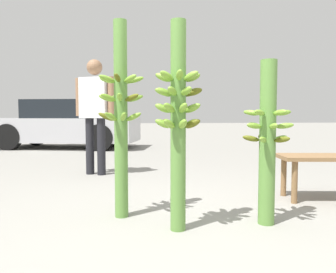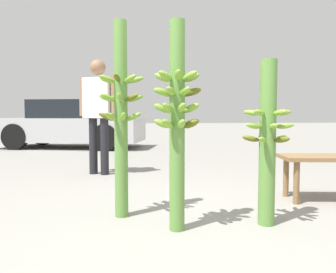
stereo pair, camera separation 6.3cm
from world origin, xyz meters
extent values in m
plane|color=gray|center=(0.00, 0.00, 0.00)|extent=(80.00, 80.00, 0.00)
cylinder|color=#5B8C3D|center=(-0.52, 0.52, 0.85)|extent=(0.12, 0.12, 1.71)
ellipsoid|color=#75A333|center=(-0.44, 0.62, 1.20)|extent=(0.13, 0.15, 0.08)
ellipsoid|color=#75A333|center=(-0.55, 0.65, 1.20)|extent=(0.08, 0.16, 0.08)
ellipsoid|color=#75A333|center=(-0.63, 0.58, 1.20)|extent=(0.16, 0.11, 0.08)
ellipsoid|color=#75A333|center=(-0.63, 0.47, 1.20)|extent=(0.16, 0.11, 0.08)
ellipsoid|color=#545914|center=(-0.54, 0.40, 1.20)|extent=(0.08, 0.16, 0.08)
ellipsoid|color=#75A333|center=(-0.44, 0.43, 1.20)|extent=(0.13, 0.15, 0.08)
ellipsoid|color=#75A333|center=(-0.39, 0.53, 1.20)|extent=(0.16, 0.05, 0.08)
ellipsoid|color=#75A333|center=(-0.64, 0.56, 1.04)|extent=(0.16, 0.09, 0.09)
ellipsoid|color=#75A333|center=(-0.62, 0.45, 1.04)|extent=(0.15, 0.13, 0.09)
ellipsoid|color=#75A333|center=(-0.52, 0.40, 1.04)|extent=(0.05, 0.16, 0.09)
ellipsoid|color=#545914|center=(-0.42, 0.44, 1.04)|extent=(0.15, 0.14, 0.09)
ellipsoid|color=#75A333|center=(-0.39, 0.54, 1.04)|extent=(0.16, 0.07, 0.09)
ellipsoid|color=#75A333|center=(-0.45, 0.63, 1.04)|extent=(0.12, 0.16, 0.09)
ellipsoid|color=#75A333|center=(-0.56, 0.64, 1.04)|extent=(0.10, 0.16, 0.09)
ellipsoid|color=#75A333|center=(-0.60, 0.43, 0.88)|extent=(0.14, 0.15, 0.10)
ellipsoid|color=#75A333|center=(-0.50, 0.40, 0.88)|extent=(0.07, 0.16, 0.10)
ellipsoid|color=#75A333|center=(-0.41, 0.46, 0.88)|extent=(0.16, 0.11, 0.10)
ellipsoid|color=#75A333|center=(-0.40, 0.57, 0.88)|extent=(0.16, 0.10, 0.10)
ellipsoid|color=#75A333|center=(-0.48, 0.64, 0.88)|extent=(0.09, 0.16, 0.10)
ellipsoid|color=#75A333|center=(-0.59, 0.62, 0.88)|extent=(0.13, 0.15, 0.10)
ellipsoid|color=#545914|center=(-0.64, 0.53, 0.88)|extent=(0.16, 0.05, 0.10)
cylinder|color=#5B8C3D|center=(-0.08, 0.12, 0.81)|extent=(0.12, 0.12, 1.61)
ellipsoid|color=#75A333|center=(-0.18, 0.06, 1.19)|extent=(0.15, 0.12, 0.10)
ellipsoid|color=#75A333|center=(-0.09, 0.00, 1.19)|extent=(0.06, 0.14, 0.10)
ellipsoid|color=#75A333|center=(0.00, 0.04, 1.19)|extent=(0.14, 0.13, 0.10)
ellipsoid|color=#75A333|center=(0.03, 0.13, 1.19)|extent=(0.15, 0.07, 0.10)
ellipsoid|color=#75A333|center=(-0.02, 0.22, 1.19)|extent=(0.12, 0.15, 0.10)
ellipsoid|color=#545914|center=(-0.12, 0.23, 1.19)|extent=(0.10, 0.15, 0.10)
ellipsoid|color=#75A333|center=(-0.19, 0.16, 1.19)|extent=(0.15, 0.09, 0.10)
ellipsoid|color=#75A333|center=(-0.17, 0.20, 1.07)|extent=(0.14, 0.13, 0.09)
ellipsoid|color=#75A333|center=(-0.20, 0.10, 1.07)|extent=(0.15, 0.07, 0.09)
ellipsoid|color=#75A333|center=(-0.14, 0.02, 1.07)|extent=(0.12, 0.15, 0.09)
ellipsoid|color=#75A333|center=(-0.04, 0.01, 1.07)|extent=(0.10, 0.15, 0.09)
ellipsoid|color=#545914|center=(0.03, 0.08, 1.07)|extent=(0.15, 0.09, 0.09)
ellipsoid|color=#545914|center=(0.02, 0.18, 1.07)|extent=(0.15, 0.12, 0.09)
ellipsoid|color=#75A333|center=(-0.07, 0.24, 1.07)|extent=(0.07, 0.14, 0.09)
ellipsoid|color=#75A333|center=(-0.05, 0.23, 0.95)|extent=(0.09, 0.15, 0.10)
ellipsoid|color=#75A333|center=(-0.15, 0.22, 0.95)|extent=(0.12, 0.15, 0.10)
ellipsoid|color=#75A333|center=(-0.20, 0.13, 0.95)|extent=(0.14, 0.06, 0.10)
ellipsoid|color=#75A333|center=(-0.16, 0.04, 0.95)|extent=(0.13, 0.14, 0.10)
ellipsoid|color=#75A333|center=(-0.07, 0.00, 0.95)|extent=(0.07, 0.15, 0.10)
ellipsoid|color=#75A333|center=(0.02, 0.06, 0.95)|extent=(0.15, 0.12, 0.10)
ellipsoid|color=#545914|center=(0.03, 0.16, 0.95)|extent=(0.15, 0.10, 0.10)
ellipsoid|color=#545914|center=(-0.14, 0.22, 0.83)|extent=(0.12, 0.15, 0.10)
ellipsoid|color=#75A333|center=(-0.20, 0.13, 0.83)|extent=(0.15, 0.07, 0.10)
ellipsoid|color=#75A333|center=(-0.16, 0.04, 0.83)|extent=(0.14, 0.14, 0.10)
ellipsoid|color=#75A333|center=(-0.07, 0.00, 0.83)|extent=(0.07, 0.15, 0.10)
ellipsoid|color=#545914|center=(0.02, 0.06, 0.83)|extent=(0.15, 0.12, 0.10)
ellipsoid|color=#75A333|center=(0.03, 0.16, 0.83)|extent=(0.15, 0.10, 0.10)
ellipsoid|color=#75A333|center=(-0.04, 0.23, 0.83)|extent=(0.09, 0.15, 0.10)
cylinder|color=#5B8C3D|center=(0.66, 0.16, 0.67)|extent=(0.13, 0.13, 1.34)
ellipsoid|color=#75A333|center=(0.70, 0.28, 0.92)|extent=(0.09, 0.15, 0.06)
ellipsoid|color=#75A333|center=(0.56, 0.23, 0.92)|extent=(0.14, 0.12, 0.06)
ellipsoid|color=#75A333|center=(0.56, 0.08, 0.92)|extent=(0.14, 0.12, 0.06)
ellipsoid|color=#75A333|center=(0.70, 0.03, 0.92)|extent=(0.09, 0.15, 0.06)
ellipsoid|color=#75A333|center=(0.79, 0.16, 0.92)|extent=(0.14, 0.04, 0.06)
ellipsoid|color=#75A333|center=(0.60, 0.27, 0.81)|extent=(0.11, 0.15, 0.06)
ellipsoid|color=#75A333|center=(0.54, 0.13, 0.81)|extent=(0.15, 0.07, 0.06)
ellipsoid|color=#75A333|center=(0.65, 0.03, 0.81)|extent=(0.06, 0.15, 0.06)
ellipsoid|color=#75A333|center=(0.78, 0.11, 0.81)|extent=(0.15, 0.10, 0.06)
ellipsoid|color=#75A333|center=(0.75, 0.26, 0.81)|extent=(0.13, 0.14, 0.06)
ellipsoid|color=#75A333|center=(0.58, 0.06, 0.70)|extent=(0.13, 0.14, 0.07)
ellipsoid|color=#545914|center=(0.73, 0.05, 0.70)|extent=(0.11, 0.15, 0.07)
ellipsoid|color=#75A333|center=(0.79, 0.19, 0.70)|extent=(0.15, 0.08, 0.07)
ellipsoid|color=#545914|center=(0.67, 0.29, 0.70)|extent=(0.05, 0.15, 0.07)
ellipsoid|color=#545914|center=(0.54, 0.21, 0.70)|extent=(0.15, 0.10, 0.07)
cylinder|color=black|center=(-0.99, 2.76, 0.43)|extent=(0.17, 0.17, 0.86)
cylinder|color=black|center=(-0.81, 2.66, 0.43)|extent=(0.17, 0.17, 0.86)
cube|color=white|center=(-0.90, 2.71, 1.17)|extent=(0.49, 0.39, 0.61)
cylinder|color=#936B4C|center=(-1.15, 2.84, 1.18)|extent=(0.14, 0.14, 0.58)
cylinder|color=#936B4C|center=(-0.65, 2.58, 1.18)|extent=(0.14, 0.14, 0.58)
sphere|color=#936B4C|center=(-0.90, 2.71, 1.62)|extent=(0.23, 0.23, 0.23)
cube|color=olive|center=(1.69, 0.81, 0.45)|extent=(1.14, 0.61, 0.04)
cylinder|color=olive|center=(1.28, 1.04, 0.22)|extent=(0.06, 0.06, 0.43)
cylinder|color=olive|center=(1.23, 0.72, 0.22)|extent=(0.06, 0.06, 0.43)
cube|color=#B7B7BC|center=(-2.06, 7.16, 0.51)|extent=(4.26, 2.55, 0.64)
cube|color=black|center=(-1.91, 7.13, 1.08)|extent=(2.49, 2.00, 0.50)
cylinder|color=black|center=(-3.44, 6.73, 0.35)|extent=(0.72, 0.36, 0.69)
cylinder|color=black|center=(-3.09, 8.18, 0.35)|extent=(0.72, 0.36, 0.69)
cylinder|color=black|center=(-1.04, 6.15, 0.35)|extent=(0.72, 0.36, 0.69)
cylinder|color=black|center=(-0.68, 7.60, 0.35)|extent=(0.72, 0.36, 0.69)
camera|label=1|loc=(-0.52, -2.35, 0.89)|focal=35.00mm
camera|label=2|loc=(-0.46, -2.36, 0.89)|focal=35.00mm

